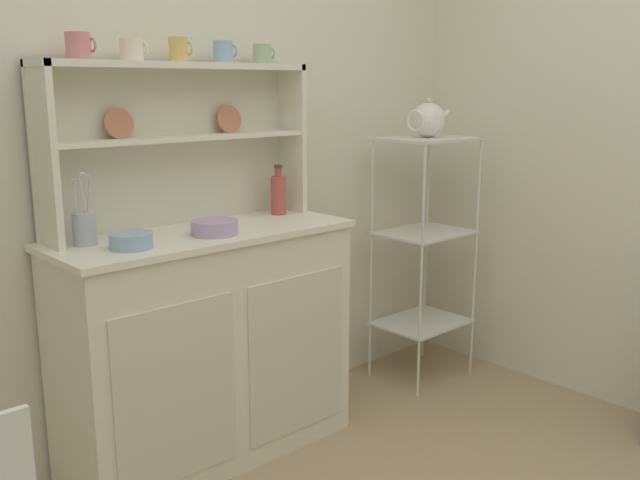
% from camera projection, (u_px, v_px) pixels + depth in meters
% --- Properties ---
extents(wall_back, '(3.84, 0.05, 2.50)m').
position_uv_depth(wall_back, '(163.00, 131.00, 2.71)').
color(wall_back, silver).
rests_on(wall_back, ground).
extents(hutch_cabinet, '(1.14, 0.45, 0.89)m').
position_uv_depth(hutch_cabinet, '(209.00, 343.00, 2.69)').
color(hutch_cabinet, silver).
rests_on(hutch_cabinet, ground).
extents(hutch_shelf_unit, '(1.06, 0.18, 0.61)m').
position_uv_depth(hutch_shelf_unit, '(177.00, 130.00, 2.64)').
color(hutch_shelf_unit, silver).
rests_on(hutch_shelf_unit, hutch_cabinet).
extents(bakers_rack, '(0.43, 0.33, 1.18)m').
position_uv_depth(bakers_rack, '(425.00, 231.00, 3.39)').
color(bakers_rack, silver).
rests_on(bakers_rack, ground).
extents(cup_rose_0, '(0.09, 0.08, 0.09)m').
position_uv_depth(cup_rose_0, '(78.00, 46.00, 2.30)').
color(cup_rose_0, '#D17A84').
rests_on(cup_rose_0, hutch_shelf_unit).
extents(cup_cream_1, '(0.09, 0.08, 0.08)m').
position_uv_depth(cup_cream_1, '(132.00, 50.00, 2.42)').
color(cup_cream_1, silver).
rests_on(cup_cream_1, hutch_shelf_unit).
extents(cup_gold_2, '(0.08, 0.07, 0.09)m').
position_uv_depth(cup_gold_2, '(179.00, 49.00, 2.55)').
color(cup_gold_2, '#DBB760').
rests_on(cup_gold_2, hutch_shelf_unit).
extents(cup_sky_3, '(0.09, 0.07, 0.08)m').
position_uv_depth(cup_sky_3, '(224.00, 52.00, 2.67)').
color(cup_sky_3, '#8EB2D1').
rests_on(cup_sky_3, hutch_shelf_unit).
extents(cup_sage_4, '(0.09, 0.07, 0.08)m').
position_uv_depth(cup_sage_4, '(263.00, 54.00, 2.80)').
color(cup_sage_4, '#9EB78E').
rests_on(cup_sage_4, hutch_shelf_unit).
extents(bowl_mixing_large, '(0.14, 0.14, 0.05)m').
position_uv_depth(bowl_mixing_large, '(131.00, 241.00, 2.32)').
color(bowl_mixing_large, '#8EB2D1').
rests_on(bowl_mixing_large, hutch_cabinet).
extents(bowl_floral_medium, '(0.17, 0.17, 0.05)m').
position_uv_depth(bowl_floral_medium, '(216.00, 227.00, 2.54)').
color(bowl_floral_medium, '#B79ECC').
rests_on(bowl_floral_medium, hutch_cabinet).
extents(jam_bottle, '(0.06, 0.06, 0.21)m').
position_uv_depth(jam_bottle, '(278.00, 194.00, 2.92)').
color(jam_bottle, '#B74C47').
rests_on(jam_bottle, hutch_cabinet).
extents(utensil_jar, '(0.08, 0.08, 0.25)m').
position_uv_depth(utensil_jar, '(85.00, 227.00, 2.37)').
color(utensil_jar, '#B2B7C6').
rests_on(utensil_jar, hutch_cabinet).
extents(porcelain_teapot, '(0.25, 0.16, 0.18)m').
position_uv_depth(porcelain_teapot, '(428.00, 120.00, 3.27)').
color(porcelain_teapot, white).
rests_on(porcelain_teapot, bakers_rack).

